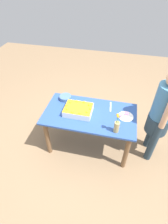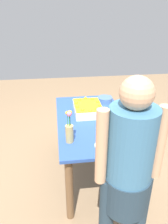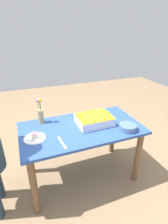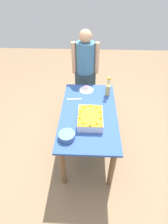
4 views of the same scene
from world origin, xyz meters
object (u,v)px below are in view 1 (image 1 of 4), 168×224
cake_knife (111,107)px  flower_vase (117,125)px  serving_plate_with_slice (126,116)px  person_standing (161,113)px  fruit_bowl (65,98)px  sheet_cake (78,110)px

cake_knife → flower_vase: size_ratio=0.71×
cake_knife → flower_vase: 0.52m
serving_plate_with_slice → person_standing: 0.47m
cake_knife → fruit_bowl: (-0.73, 0.03, 0.03)m
sheet_cake → cake_knife: (0.45, 0.24, -0.05)m
sheet_cake → person_standing: person_standing is taller
sheet_cake → serving_plate_with_slice: size_ratio=1.83×
fruit_bowl → sheet_cake: bearing=-43.0°
fruit_bowl → person_standing: (1.43, -0.16, 0.10)m
fruit_bowl → cake_knife: bearing=-2.0°
serving_plate_with_slice → cake_knife: (-0.24, 0.17, -0.01)m
flower_vase → fruit_bowl: flower_vase is taller
cake_knife → flower_vase: (0.13, -0.49, 0.12)m
fruit_bowl → person_standing: person_standing is taller
cake_knife → person_standing: 0.72m
sheet_cake → cake_knife: bearing=27.8°
sheet_cake → flower_vase: bearing=-23.4°
cake_knife → person_standing: (0.70, -0.14, 0.13)m
serving_plate_with_slice → fruit_bowl: size_ratio=1.15×
serving_plate_with_slice → fruit_bowl: bearing=168.7°
sheet_cake → flower_vase: size_ratio=1.31×
serving_plate_with_slice → person_standing: (0.46, 0.03, 0.11)m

